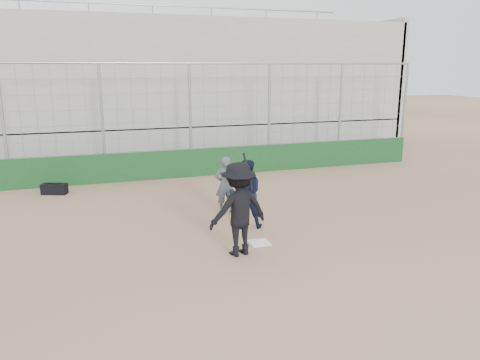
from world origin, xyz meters
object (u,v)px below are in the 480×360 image
object	(u,v)px
umpire	(225,187)
batter_at_plate	(239,209)
catcher_crouched	(246,205)
equipment_bag	(54,189)

from	to	relation	value
umpire	batter_at_plate	bearing A→B (deg)	82.20
catcher_crouched	umpire	size ratio (longest dim) A/B	0.83
catcher_crouched	umpire	xyz separation A→B (m)	(-0.11, 1.39, 0.12)
batter_at_plate	catcher_crouched	world-z (taller)	batter_at_plate
umpire	equipment_bag	bearing A→B (deg)	-34.08
umpire	equipment_bag	size ratio (longest dim) A/B	1.69
catcher_crouched	equipment_bag	distance (m)	6.75
batter_at_plate	umpire	bearing A→B (deg)	78.84
umpire	equipment_bag	world-z (taller)	umpire
catcher_crouched	equipment_bag	xyz separation A→B (m)	(-4.66, 4.87, -0.41)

